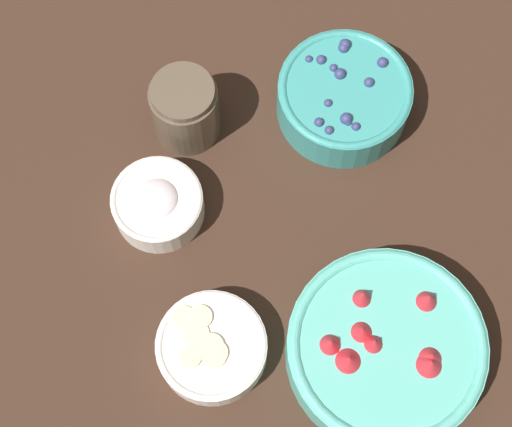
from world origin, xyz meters
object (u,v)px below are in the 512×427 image
Objects in this scene: bowl_strawberries at (385,348)px; bowl_bananas at (211,347)px; bowl_blueberries at (344,96)px; jar_chocolate at (186,110)px; bowl_cream at (158,203)px.

bowl_bananas is (0.01, -0.20, -0.01)m from bowl_strawberries.
jar_chocolate reaches higher than bowl_blueberries.
bowl_blueberries reaches higher than bowl_cream.
bowl_blueberries is 0.21m from jar_chocolate.
bowl_bananas is 0.19m from bowl_cream.
jar_chocolate is at bearing -79.73° from bowl_blueberries.
bowl_blueberries is at bearing 124.74° from bowl_cream.
bowl_strawberries is 1.76× the size of bowl_bananas.
jar_chocolate is at bearing -138.48° from bowl_strawberries.
bowl_bananas is 1.15× the size of bowl_cream.
bowl_bananas is (0.34, -0.15, -0.01)m from bowl_blueberries.
bowl_strawberries is 1.34× the size of bowl_blueberries.
bowl_blueberries is 1.72× the size of jar_chocolate.
bowl_bananas is 0.30m from jar_chocolate.
bowl_cream is 1.14× the size of jar_chocolate.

